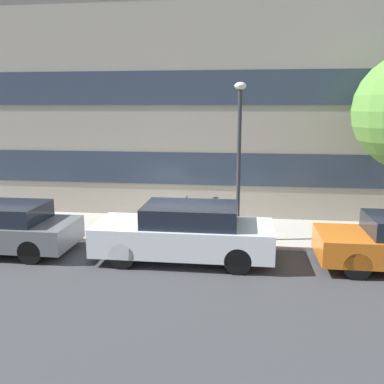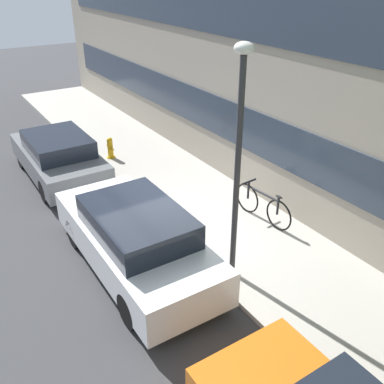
% 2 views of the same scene
% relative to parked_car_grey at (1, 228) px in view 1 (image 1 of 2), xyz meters
% --- Properties ---
extents(ground_plane, '(56.00, 56.00, 0.00)m').
position_rel_parked_car_grey_xyz_m(ground_plane, '(4.55, 1.05, -0.67)').
color(ground_plane, '#38383A').
extents(sidewalk_strip, '(28.00, 2.92, 0.11)m').
position_rel_parked_car_grey_xyz_m(sidewalk_strip, '(4.55, 2.51, -0.61)').
color(sidewalk_strip, '#A8A399').
rests_on(sidewalk_strip, ground_plane).
extents(rowhouse_facade, '(28.00, 1.02, 8.11)m').
position_rel_parked_car_grey_xyz_m(rowhouse_facade, '(4.55, 4.41, 3.40)').
color(rowhouse_facade, gray).
rests_on(rowhouse_facade, ground_plane).
extents(parked_car_grey, '(4.07, 1.75, 1.32)m').
position_rel_parked_car_grey_xyz_m(parked_car_grey, '(0.00, 0.00, 0.00)').
color(parked_car_grey, slate).
rests_on(parked_car_grey, ground_plane).
extents(parked_car_white, '(4.49, 1.77, 1.45)m').
position_rel_parked_car_grey_xyz_m(parked_car_white, '(5.01, -0.00, 0.06)').
color(parked_car_white, silver).
rests_on(parked_car_white, ground_plane).
extents(fire_hydrant, '(0.45, 0.25, 0.67)m').
position_rel_parked_car_grey_xyz_m(fire_hydrant, '(-0.33, 1.70, -0.22)').
color(fire_hydrant, gold).
rests_on(fire_hydrant, sidewalk_strip).
extents(bicycle, '(1.76, 0.44, 0.85)m').
position_rel_parked_car_grey_xyz_m(bicycle, '(5.08, 3.25, -0.14)').
color(bicycle, black).
rests_on(bicycle, sidewalk_strip).
extents(lamp_post, '(0.32, 0.32, 4.39)m').
position_rel_parked_car_grey_xyz_m(lamp_post, '(6.29, 1.45, 2.17)').
color(lamp_post, '#2D2D30').
rests_on(lamp_post, sidewalk_strip).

